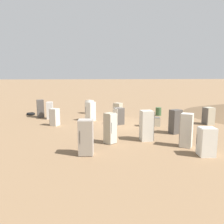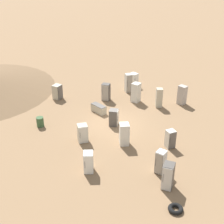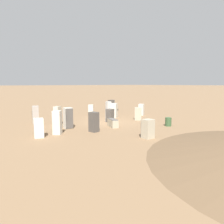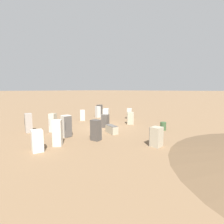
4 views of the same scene
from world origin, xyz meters
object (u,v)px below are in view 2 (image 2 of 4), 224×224
Objects in this scene: discarded_fridge_2 at (124,134)px; discarded_fridge_8 at (57,92)px; discarded_fridge_9 at (168,176)px; discarded_fridge_13 at (114,118)px; discarded_fridge_11 at (99,109)px; discarded_fridge_14 at (83,133)px; discarded_fridge_12 at (170,139)px; discarded_fridge_4 at (134,80)px; discarded_fridge_0 at (161,162)px; discarded_fridge_10 at (128,83)px; scrap_tire at (176,209)px; discarded_fridge_5 at (182,95)px; rusty_barrel at (40,122)px; discarded_fridge_7 at (106,92)px; discarded_fridge_1 at (136,92)px; discarded_fridge_6 at (159,98)px; discarded_fridge_3 at (88,162)px.

discarded_fridge_2 is 10.31m from discarded_fridge_8.
discarded_fridge_13 is (-6.42, 5.50, -0.17)m from discarded_fridge_9.
discarded_fridge_14 is (1.23, -4.76, 0.34)m from discarded_fridge_11.
discarded_fridge_2 is 3.44m from discarded_fridge_12.
discarded_fridge_2 is 11.39m from discarded_fridge_4.
discarded_fridge_0 is 0.85× the size of discarded_fridge_10.
discarded_fridge_8 is at bearing -5.23° from discarded_fridge_10.
scrap_tire is (2.23, -6.08, -0.58)m from discarded_fridge_12.
discarded_fridge_10 is (-8.15, 12.40, 0.09)m from discarded_fridge_9.
discarded_fridge_11 is (-6.26, -5.12, -0.55)m from discarded_fridge_5.
rusty_barrel is at bearing 161.81° from scrap_tire.
discarded_fridge_0 is 14.37m from discarded_fridge_8.
discarded_fridge_14 is 9.34m from scrap_tire.
discarded_fridge_7 is at bearing -146.63° from discarded_fridge_11.
discarded_fridge_1 is at bearing -137.99° from discarded_fridge_14.
discarded_fridge_12 is (2.99, -6.08, -0.22)m from discarded_fridge_6.
discarded_fridge_13 reaches higher than discarded_fridge_12.
discarded_fridge_2 is at bearing 36.69° from discarded_fridge_4.
discarded_fridge_0 is 0.89× the size of discarded_fridge_6.
discarded_fridge_8 is (-7.17, -2.85, -0.23)m from discarded_fridge_1.
discarded_fridge_8 is 1.01× the size of discarded_fridge_14.
discarded_fridge_6 reaches higher than discarded_fridge_8.
discarded_fridge_10 is (1.14, 2.84, 0.12)m from discarded_fridge_7.
discarded_fridge_0 is 11.82m from discarded_fridge_7.
discarded_fridge_10 is at bearing 69.49° from rusty_barrel.
discarded_fridge_5 is 7.31m from discarded_fridge_7.
discarded_fridge_9 is (0.89, -1.24, 0.06)m from discarded_fridge_0.
discarded_fridge_9 reaches higher than discarded_fridge_11.
discarded_fridge_2 is at bearing -128.82° from discarded_fridge_3.
discarded_fridge_6 reaches higher than discarded_fridge_11.
discarded_fridge_8 is at bearing -78.37° from discarded_fridge_11.
discarded_fridge_8 is (-4.43, -1.85, -0.13)m from discarded_fridge_7.
discarded_fridge_8 is at bearing 147.51° from scrap_tire.
discarded_fridge_6 is 5.75m from discarded_fridge_11.
discarded_fridge_3 is at bearing 28.90° from discarded_fridge_4.
rusty_barrel is at bearing 1.49° from discarded_fridge_0.
discarded_fridge_5 reaches higher than discarded_fridge_12.
discarded_fridge_2 is 3.20m from discarded_fridge_14.
discarded_fridge_0 is at bearing 45.09° from discarded_fridge_12.
discarded_fridge_12 is at bearing -155.80° from discarded_fridge_3.
discarded_fridge_8 is at bearing -83.30° from discarded_fridge_14.
discarded_fridge_4 is at bearing 120.58° from scrap_tire.
discarded_fridge_8 is at bearing -34.39° from discarded_fridge_9.
discarded_fridge_14 is at bearing -81.27° from discarded_fridge_3.
discarded_fridge_9 reaches higher than discarded_fridge_2.
discarded_fridge_12 is at bearing 9.87° from rusty_barrel.
scrap_tire is (7.46, -7.17, -0.59)m from discarded_fridge_13.
discarded_fridge_14 is (-6.56, 0.94, -0.11)m from discarded_fridge_0.
discarded_fridge_1 is 1.03× the size of discarded_fridge_6.
discarded_fridge_9 reaches higher than discarded_fridge_8.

